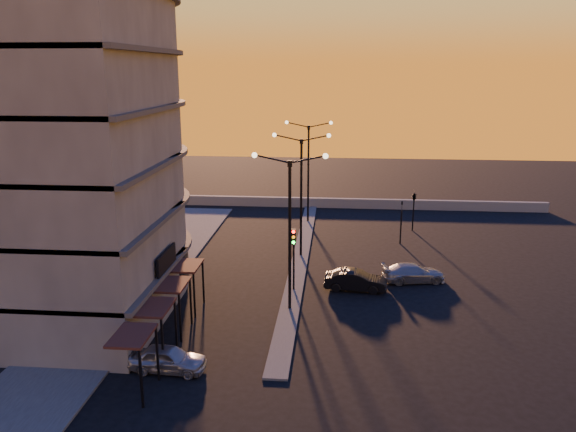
# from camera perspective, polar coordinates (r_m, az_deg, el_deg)

# --- Properties ---
(ground) EXTENTS (120.00, 120.00, 0.00)m
(ground) POSITION_cam_1_polar(r_m,az_deg,el_deg) (34.27, 0.18, -9.50)
(ground) COLOR black
(ground) RESTS_ON ground
(sidewalk_west) EXTENTS (5.00, 40.00, 0.12)m
(sidewalk_west) POSITION_cam_1_polar(r_m,az_deg,el_deg) (40.05, -14.55, -6.23)
(sidewalk_west) COLOR #464644
(sidewalk_west) RESTS_ON ground
(median) EXTENTS (1.20, 36.00, 0.12)m
(median) POSITION_cam_1_polar(r_m,az_deg,el_deg) (43.53, 1.31, -4.03)
(median) COLOR #464644
(median) RESTS_ON ground
(parapet) EXTENTS (44.00, 0.50, 1.00)m
(parapet) POSITION_cam_1_polar(r_m,az_deg,el_deg) (58.72, 4.30, 1.34)
(parapet) COLOR gray
(parapet) RESTS_ON ground
(building) EXTENTS (14.35, 17.08, 25.00)m
(building) POSITION_cam_1_polar(r_m,az_deg,el_deg) (35.40, -23.39, 10.06)
(building) COLOR #625C56
(building) RESTS_ON ground
(streetlamp_near) EXTENTS (4.32, 0.32, 9.51)m
(streetlamp_near) POSITION_cam_1_polar(r_m,az_deg,el_deg) (32.37, 0.18, -0.44)
(streetlamp_near) COLOR black
(streetlamp_near) RESTS_ON ground
(streetlamp_mid) EXTENTS (4.32, 0.32, 9.51)m
(streetlamp_mid) POSITION_cam_1_polar(r_m,az_deg,el_deg) (42.08, 1.35, 3.12)
(streetlamp_mid) COLOR black
(streetlamp_mid) RESTS_ON ground
(streetlamp_far) EXTENTS (4.32, 0.32, 9.51)m
(streetlamp_far) POSITION_cam_1_polar(r_m,az_deg,el_deg) (51.90, 2.08, 5.33)
(streetlamp_far) COLOR black
(streetlamp_far) RESTS_ON ground
(traffic_light_main) EXTENTS (0.28, 0.44, 4.25)m
(traffic_light_main) POSITION_cam_1_polar(r_m,az_deg,el_deg) (35.89, 0.57, -3.41)
(traffic_light_main) COLOR black
(traffic_light_main) RESTS_ON ground
(signal_east_a) EXTENTS (0.13, 0.16, 3.60)m
(signal_east_a) POSITION_cam_1_polar(r_m,az_deg,el_deg) (47.04, 11.42, -0.51)
(signal_east_a) COLOR black
(signal_east_a) RESTS_ON ground
(signal_east_b) EXTENTS (0.42, 1.99, 3.60)m
(signal_east_b) POSITION_cam_1_polar(r_m,az_deg,el_deg) (50.80, 12.70, 1.90)
(signal_east_b) COLOR black
(signal_east_b) RESTS_ON ground
(car_hatchback) EXTENTS (3.80, 1.73, 1.26)m
(car_hatchback) POSITION_cam_1_polar(r_m,az_deg,el_deg) (28.28, -12.11, -13.98)
(car_hatchback) COLOR #A0A1A8
(car_hatchback) RESTS_ON ground
(car_sedan) EXTENTS (4.15, 1.72, 1.34)m
(car_sedan) POSITION_cam_1_polar(r_m,az_deg,el_deg) (37.14, 6.87, -6.52)
(car_sedan) COLOR black
(car_sedan) RESTS_ON ground
(car_wagon) EXTENTS (4.53, 2.50, 1.24)m
(car_wagon) POSITION_cam_1_polar(r_m,az_deg,el_deg) (39.26, 12.64, -5.66)
(car_wagon) COLOR #919498
(car_wagon) RESTS_ON ground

